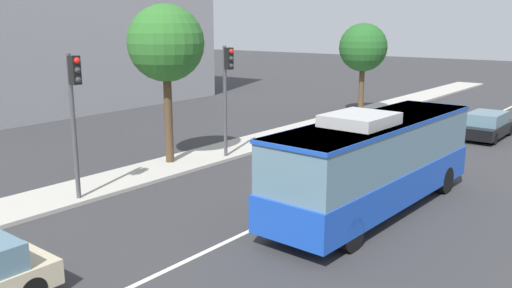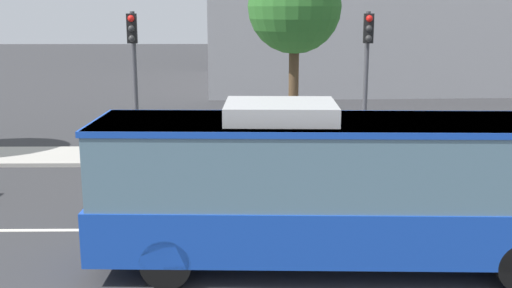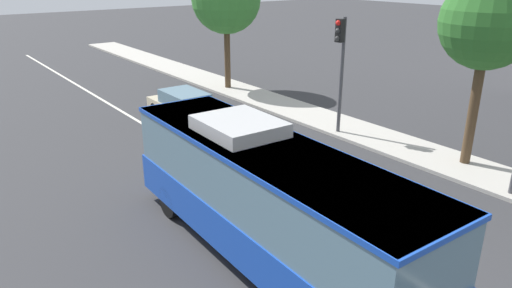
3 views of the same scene
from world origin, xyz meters
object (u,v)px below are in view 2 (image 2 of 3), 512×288
transit_bus (337,182)px  street_tree_kerbside_centre (295,8)px  traffic_light_mid_block (134,61)px  traffic_light_near_corner (367,61)px

transit_bus → street_tree_kerbside_centre: (-0.18, 9.82, 3.50)m
transit_bus → traffic_light_mid_block: 10.30m
traffic_light_mid_block → traffic_light_near_corner: bearing=85.2°
transit_bus → traffic_light_mid_block: traffic_light_mid_block is taller
traffic_light_near_corner → traffic_light_mid_block: bearing=-84.4°
transit_bus → traffic_light_near_corner: traffic_light_near_corner is taller
traffic_light_near_corner → traffic_light_mid_block: (-7.80, 0.01, 0.00)m
traffic_light_mid_block → street_tree_kerbside_centre: bearing=99.4°
transit_bus → street_tree_kerbside_centre: 10.43m
transit_bus → street_tree_kerbside_centre: bearing=92.9°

